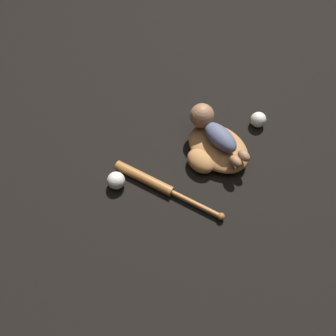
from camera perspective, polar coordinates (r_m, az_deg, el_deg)
name	(u,v)px	position (r m, az deg, el deg)	size (l,w,h in m)	color
ground_plane	(209,146)	(1.59, 7.15, 3.85)	(6.00, 6.00, 0.00)	black
baseball_glove	(215,150)	(1.53, 8.21, 3.14)	(0.35, 0.32, 0.08)	#A8703D
baby_figure	(213,129)	(1.49, 7.76, 6.82)	(0.35, 0.13, 0.11)	#4C516B
baseball_bat	(154,183)	(1.44, -2.42, -2.66)	(0.48, 0.29, 0.04)	#9E602D
baseball	(116,181)	(1.44, -9.04, -2.17)	(0.08, 0.08, 0.08)	silver
baseball_spare	(258,120)	(1.68, 15.44, 8.11)	(0.08, 0.08, 0.08)	silver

